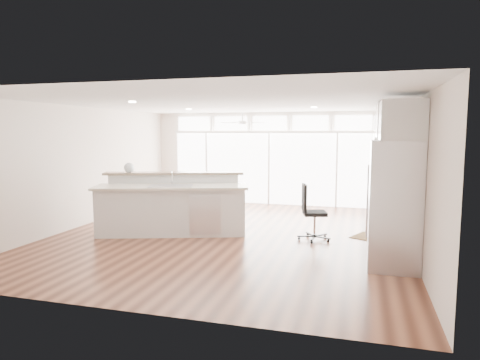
# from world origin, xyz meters

# --- Properties ---
(floor) EXTENTS (7.00, 8.00, 0.02)m
(floor) POSITION_xyz_m (0.00, 0.00, -0.01)
(floor) COLOR #472216
(floor) RESTS_ON ground
(ceiling) EXTENTS (7.00, 8.00, 0.02)m
(ceiling) POSITION_xyz_m (0.00, 0.00, 2.70)
(ceiling) COLOR white
(ceiling) RESTS_ON wall_back
(wall_back) EXTENTS (7.00, 0.04, 2.70)m
(wall_back) POSITION_xyz_m (0.00, 4.00, 1.35)
(wall_back) COLOR beige
(wall_back) RESTS_ON floor
(wall_front) EXTENTS (7.00, 0.04, 2.70)m
(wall_front) POSITION_xyz_m (0.00, -4.00, 1.35)
(wall_front) COLOR beige
(wall_front) RESTS_ON floor
(wall_left) EXTENTS (0.04, 8.00, 2.70)m
(wall_left) POSITION_xyz_m (-3.50, 0.00, 1.35)
(wall_left) COLOR beige
(wall_left) RESTS_ON floor
(wall_right) EXTENTS (0.04, 8.00, 2.70)m
(wall_right) POSITION_xyz_m (3.50, 0.00, 1.35)
(wall_right) COLOR beige
(wall_right) RESTS_ON floor
(glass_wall) EXTENTS (5.80, 0.06, 2.08)m
(glass_wall) POSITION_xyz_m (0.00, 3.94, 1.05)
(glass_wall) COLOR white
(glass_wall) RESTS_ON wall_back
(transom_row) EXTENTS (5.90, 0.06, 0.40)m
(transom_row) POSITION_xyz_m (0.00, 3.94, 2.38)
(transom_row) COLOR white
(transom_row) RESTS_ON wall_back
(desk_window) EXTENTS (0.04, 0.85, 0.85)m
(desk_window) POSITION_xyz_m (3.46, 0.30, 1.55)
(desk_window) COLOR white
(desk_window) RESTS_ON wall_right
(ceiling_fan) EXTENTS (1.16, 1.16, 0.32)m
(ceiling_fan) POSITION_xyz_m (-0.50, 2.80, 2.48)
(ceiling_fan) COLOR white
(ceiling_fan) RESTS_ON ceiling
(recessed_lights) EXTENTS (3.40, 3.00, 0.02)m
(recessed_lights) POSITION_xyz_m (0.00, 0.20, 2.68)
(recessed_lights) COLOR white
(recessed_lights) RESTS_ON ceiling
(oven_cabinet) EXTENTS (0.64, 1.20, 2.50)m
(oven_cabinet) POSITION_xyz_m (3.17, 1.80, 1.25)
(oven_cabinet) COLOR silver
(oven_cabinet) RESTS_ON floor
(desk_nook) EXTENTS (0.72, 1.30, 0.76)m
(desk_nook) POSITION_xyz_m (3.13, 0.30, 0.38)
(desk_nook) COLOR silver
(desk_nook) RESTS_ON floor
(upper_cabinets) EXTENTS (0.64, 1.30, 0.64)m
(upper_cabinets) POSITION_xyz_m (3.17, 0.30, 2.35)
(upper_cabinets) COLOR silver
(upper_cabinets) RESTS_ON wall_right
(refrigerator) EXTENTS (0.76, 0.90, 2.00)m
(refrigerator) POSITION_xyz_m (3.11, -1.35, 1.00)
(refrigerator) COLOR silver
(refrigerator) RESTS_ON floor
(fridge_cabinet) EXTENTS (0.64, 0.90, 0.60)m
(fridge_cabinet) POSITION_xyz_m (3.17, -1.35, 2.30)
(fridge_cabinet) COLOR silver
(fridge_cabinet) RESTS_ON wall_right
(framed_photos) EXTENTS (0.06, 0.22, 0.80)m
(framed_photos) POSITION_xyz_m (3.46, 0.92, 1.40)
(framed_photos) COLOR black
(framed_photos) RESTS_ON wall_right
(kitchen_island) EXTENTS (3.37, 2.11, 1.25)m
(kitchen_island) POSITION_xyz_m (-1.19, -0.25, 0.63)
(kitchen_island) COLOR silver
(kitchen_island) RESTS_ON floor
(rug) EXTENTS (1.11, 0.98, 0.01)m
(rug) POSITION_xyz_m (2.95, 0.50, 0.01)
(rug) COLOR #3D2813
(rug) RESTS_ON floor
(office_chair) EXTENTS (0.69, 0.66, 1.10)m
(office_chair) POSITION_xyz_m (1.74, 0.03, 0.55)
(office_chair) COLOR black
(office_chair) RESTS_ON floor
(fishbowl) EXTENTS (0.27, 0.27, 0.22)m
(fishbowl) POSITION_xyz_m (-2.22, -0.16, 1.36)
(fishbowl) COLOR silver
(fishbowl) RESTS_ON kitchen_island
(monitor) EXTENTS (0.07, 0.44, 0.36)m
(monitor) POSITION_xyz_m (3.05, 0.30, 0.94)
(monitor) COLOR black
(monitor) RESTS_ON desk_nook
(keyboard) EXTENTS (0.18, 0.35, 0.02)m
(keyboard) POSITION_xyz_m (2.88, 0.30, 0.77)
(keyboard) COLOR silver
(keyboard) RESTS_ON desk_nook
(potted_plant) EXTENTS (0.33, 0.36, 0.25)m
(potted_plant) POSITION_xyz_m (3.17, 1.80, 2.62)
(potted_plant) COLOR #2C6029
(potted_plant) RESTS_ON oven_cabinet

